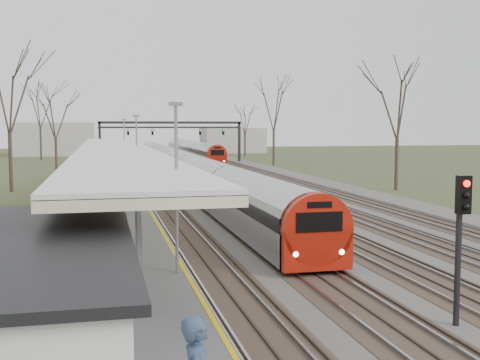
% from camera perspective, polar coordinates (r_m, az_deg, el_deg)
% --- Properties ---
extents(track_bed, '(24.00, 160.00, 0.22)m').
position_cam_1_polar(track_bed, '(59.57, -3.21, 0.01)').
color(track_bed, '#474442').
rests_on(track_bed, ground).
extents(platform, '(3.50, 69.00, 1.00)m').
position_cam_1_polar(platform, '(41.26, -11.85, -1.75)').
color(platform, '#9E9B93').
rests_on(platform, ground).
extents(canopy, '(4.10, 50.00, 3.11)m').
position_cam_1_polar(canopy, '(36.49, -11.80, 2.76)').
color(canopy, slate).
rests_on(canopy, platform).
extents(signal_gantry, '(21.00, 0.59, 6.08)m').
position_cam_1_polar(signal_gantry, '(89.04, -6.51, 4.80)').
color(signal_gantry, black).
rests_on(signal_gantry, ground).
extents(tree_west_far, '(5.50, 5.50, 11.33)m').
position_cam_1_polar(tree_west_far, '(52.04, -21.12, 7.71)').
color(tree_west_far, '#2D231C').
rests_on(tree_west_far, ground).
extents(tree_east_far, '(5.00, 5.00, 10.30)m').
position_cam_1_polar(tree_east_far, '(51.37, 14.74, 7.10)').
color(tree_east_far, '#2D231C').
rests_on(tree_east_far, ground).
extents(train_near, '(2.62, 75.21, 3.05)m').
position_cam_1_polar(train_near, '(57.47, -5.66, 1.22)').
color(train_near, '#A1A3AB').
rests_on(train_near, ground).
extents(train_far, '(2.62, 45.21, 3.05)m').
position_cam_1_polar(train_far, '(98.23, -4.62, 2.84)').
color(train_far, '#A1A3AB').
rests_on(train_far, ground).
extents(signal_post, '(0.35, 0.45, 4.10)m').
position_cam_1_polar(signal_post, '(16.69, 20.18, -4.28)').
color(signal_post, black).
rests_on(signal_post, ground).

